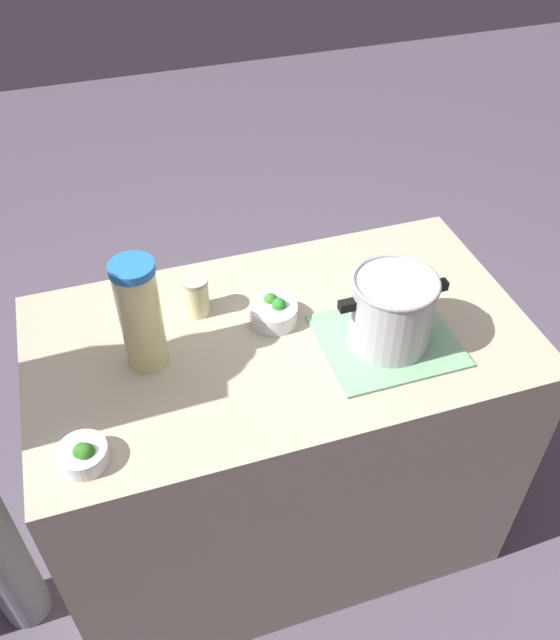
# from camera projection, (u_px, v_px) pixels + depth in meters

# --- Properties ---
(ground_plane) EXTENTS (8.00, 8.00, 0.00)m
(ground_plane) POSITION_uv_depth(u_px,v_px,m) (280.00, 520.00, 2.33)
(ground_plane) COLOR #584E5E
(counter_slab) EXTENTS (1.29, 0.72, 0.91)m
(counter_slab) POSITION_uv_depth(u_px,v_px,m) (280.00, 441.00, 2.02)
(counter_slab) COLOR #B1A78C
(counter_slab) RESTS_ON ground_plane
(dish_cloth) EXTENTS (0.34, 0.30, 0.01)m
(dish_cloth) POSITION_uv_depth(u_px,v_px,m) (387.00, 340.00, 1.69)
(dish_cloth) COLOR #7AAE83
(dish_cloth) RESTS_ON counter_slab
(cooking_pot) EXTENTS (0.28, 0.21, 0.19)m
(cooking_pot) POSITION_uv_depth(u_px,v_px,m) (392.00, 310.00, 1.62)
(cooking_pot) COLOR #B7B7BC
(cooking_pot) RESTS_ON dish_cloth
(lemonade_pitcher) EXTENTS (0.10, 0.10, 0.30)m
(lemonade_pitcher) POSITION_uv_depth(u_px,v_px,m) (140.00, 315.00, 1.54)
(lemonade_pitcher) COLOR beige
(lemonade_pitcher) RESTS_ON counter_slab
(mason_jar) EXTENTS (0.07, 0.07, 0.11)m
(mason_jar) POSITION_uv_depth(u_px,v_px,m) (196.00, 295.00, 1.74)
(mason_jar) COLOR beige
(mason_jar) RESTS_ON counter_slab
(broccoli_bowl_front) EXTENTS (0.13, 0.13, 0.07)m
(broccoli_bowl_front) POSITION_uv_depth(u_px,v_px,m) (274.00, 312.00, 1.73)
(broccoli_bowl_front) COLOR silver
(broccoli_bowl_front) RESTS_ON counter_slab
(broccoli_bowl_center) EXTENTS (0.11, 0.11, 0.06)m
(broccoli_bowl_center) POSITION_uv_depth(u_px,v_px,m) (84.00, 455.00, 1.40)
(broccoli_bowl_center) COLOR silver
(broccoli_bowl_center) RESTS_ON counter_slab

